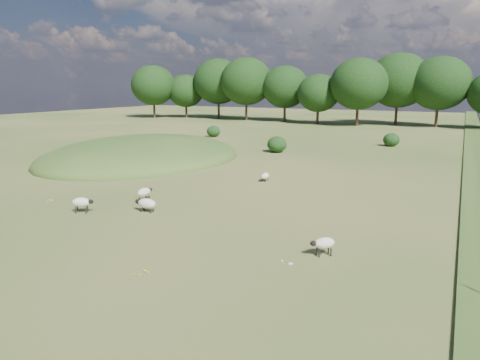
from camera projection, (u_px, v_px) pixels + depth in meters
name	position (u px, v px, depth m)	size (l,w,h in m)	color
ground	(300.00, 156.00, 39.97)	(160.00, 160.00, 0.00)	#33571B
mound	(143.00, 158.00, 38.44)	(16.00, 20.00, 4.00)	#33561E
treeline	(369.00, 85.00, 69.73)	(96.28, 14.66, 11.70)	black
shrubs	(289.00, 139.00, 46.84)	(23.29, 11.52, 1.57)	black
sheep_0	(144.00, 192.00, 23.93)	(0.53, 1.12, 0.80)	beige
sheep_1	(146.00, 203.00, 22.04)	(1.26, 0.60, 0.72)	beige
sheep_2	(265.00, 176.00, 29.13)	(0.50, 1.04, 0.59)	beige
sheep_3	(82.00, 202.00, 21.84)	(1.15, 0.84, 0.81)	beige
sheep_4	(324.00, 243.00, 16.31)	(0.96, 0.92, 0.73)	beige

